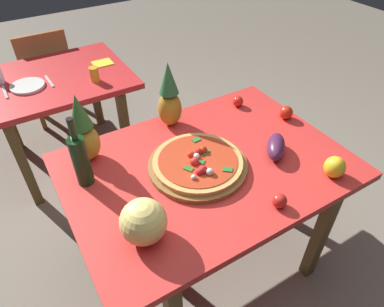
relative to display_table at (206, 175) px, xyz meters
The scene contains 20 objects.
ground_plane 0.65m from the display_table, ahead, with size 10.00×10.00×0.00m, color gray.
display_table is the anchor object (origin of this frame).
background_table 1.37m from the display_table, 108.69° to the left, with size 1.04×0.81×0.73m.
dining_chair 1.98m from the display_table, 101.28° to the left, with size 0.40×0.40×0.85m.
pizza_board 0.10m from the display_table, behind, with size 0.48×0.48×0.03m, color brown.
pizza 0.13m from the display_table, behind, with size 0.43×0.43×0.06m.
wine_bottle 0.61m from the display_table, 161.32° to the left, with size 0.08×0.08×0.35m.
pineapple_left 0.46m from the display_table, 88.83° to the left, with size 0.13×0.13×0.37m.
pineapple_right 0.63m from the display_table, 144.31° to the left, with size 0.13×0.13×0.36m.
melon 0.53m from the display_table, 151.91° to the right, with size 0.18×0.18×0.18m, color #F1D976.
bell_pepper 0.61m from the display_table, 38.63° to the right, with size 0.10×0.10×0.11m, color yellow.
eggplant 0.38m from the display_table, 18.50° to the right, with size 0.20×0.09×0.09m, color #491E40.
tomato_near_board 0.42m from the display_table, 73.30° to the right, with size 0.07×0.07×0.07m, color red.
tomato_at_corner 0.62m from the display_table, ahead, with size 0.08×0.08×0.08m, color red.
tomato_by_bottle 0.57m from the display_table, 37.76° to the left, with size 0.06×0.06×0.06m, color red.
drinking_glass_juice 1.12m from the display_table, 99.86° to the left, with size 0.06×0.06×0.10m, color gold.
dinner_plate 1.39m from the display_table, 115.81° to the left, with size 0.22×0.22×0.02m, color white.
fork_utensil 1.45m from the display_table, 120.79° to the left, with size 0.02×0.18×0.01m, color silver.
knife_utensil 1.33m from the display_table, 110.37° to the left, with size 0.02×0.18×0.01m, color silver.
napkin_folded 1.33m from the display_table, 92.51° to the left, with size 0.14×0.12×0.01m, color yellow.
Camera 1 is at (-0.71, -1.04, 1.86)m, focal length 32.05 mm.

